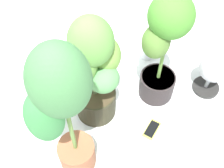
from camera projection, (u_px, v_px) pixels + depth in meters
The scene contains 7 objects.
ground_plane at pixel (110, 115), 1.83m from camera, with size 8.00×8.00×0.00m, color silver.
potted_plant_front_left at pixel (62, 110), 1.18m from camera, with size 0.34×0.28×0.94m.
potted_plant_front_right at pixel (163, 47), 1.58m from camera, with size 0.35×0.34×0.78m.
potted_plant_center at pixel (94, 70), 1.52m from camera, with size 0.39×0.32×0.76m.
cell_phone at pixel (152, 129), 1.77m from camera, with size 0.16×0.10×0.01m.
floor_fan at pixel (213, 70), 1.80m from camera, with size 0.26×0.26×0.31m.
nutrient_bottle at pixel (148, 46), 2.04m from camera, with size 0.08×0.08×0.25m.
Camera 1 is at (-0.66, -0.67, 1.59)m, focal length 45.77 mm.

